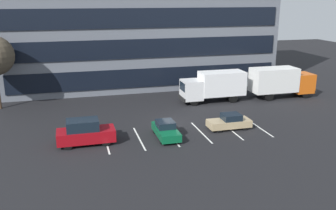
# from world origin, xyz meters

# --- Properties ---
(ground_plane) EXTENTS (120.00, 120.00, 0.00)m
(ground_plane) POSITION_xyz_m (0.00, 0.00, 0.00)
(ground_plane) COLOR black
(office_building) EXTENTS (34.96, 12.69, 21.60)m
(office_building) POSITION_xyz_m (0.00, 17.95, 10.80)
(office_building) COLOR slate
(office_building) RESTS_ON ground_plane
(lot_markings) EXTENTS (14.14, 5.40, 0.01)m
(lot_markings) POSITION_xyz_m (-0.00, -3.31, 0.00)
(lot_markings) COLOR silver
(lot_markings) RESTS_ON ground_plane
(box_truck_orange) EXTENTS (7.77, 2.57, 3.60)m
(box_truck_orange) POSITION_xyz_m (14.60, 5.51, 2.03)
(box_truck_orange) COLOR #D85914
(box_truck_orange) RESTS_ON ground_plane
(box_truck_white) EXTENTS (7.42, 2.46, 3.44)m
(box_truck_white) POSITION_xyz_m (6.23, 5.86, 1.94)
(box_truck_white) COLOR white
(box_truck_white) RESTS_ON ground_plane
(sedan_forest) EXTENTS (1.66, 3.96, 1.42)m
(sedan_forest) POSITION_xyz_m (-1.94, -3.63, 0.67)
(sedan_forest) COLOR #0C5933
(sedan_forest) RESTS_ON ground_plane
(suv_maroon) EXTENTS (4.63, 1.96, 2.10)m
(suv_maroon) POSITION_xyz_m (-8.64, -3.38, 1.01)
(suv_maroon) COLOR maroon
(suv_maroon) RESTS_ON ground_plane
(sedan_tan) EXTENTS (3.90, 1.63, 1.40)m
(sedan_tan) POSITION_xyz_m (4.19, -3.06, 0.66)
(sedan_tan) COLOR tan
(sedan_tan) RESTS_ON ground_plane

